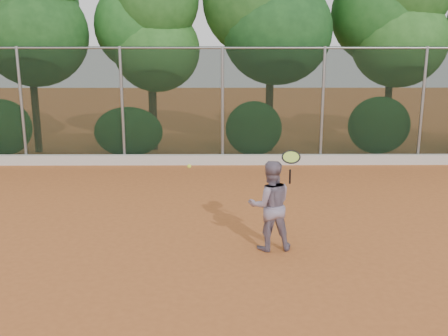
{
  "coord_description": "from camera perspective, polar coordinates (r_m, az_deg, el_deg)",
  "views": [
    {
      "loc": [
        -0.07,
        -7.95,
        3.34
      ],
      "look_at": [
        0.0,
        1.0,
        1.25
      ],
      "focal_mm": 40.0,
      "sensor_mm": 36.0,
      "label": 1
    }
  ],
  "objects": [
    {
      "name": "ground",
      "position": [
        8.63,
        0.05,
        -9.64
      ],
      "size": [
        80.0,
        80.0,
        0.0
      ],
      "primitive_type": "plane",
      "color": "#B35D2A",
      "rests_on": "ground"
    },
    {
      "name": "concrete_curb",
      "position": [
        15.12,
        -0.16,
        0.96
      ],
      "size": [
        24.0,
        0.2,
        0.3
      ],
      "primitive_type": "cube",
      "color": "beige",
      "rests_on": "ground"
    },
    {
      "name": "tennis_player",
      "position": [
        8.57,
        5.3,
        -4.29
      ],
      "size": [
        0.82,
        0.67,
        1.57
      ],
      "primitive_type": "imported",
      "rotation": [
        0.0,
        0.0,
        3.25
      ],
      "color": "slate",
      "rests_on": "ground"
    },
    {
      "name": "chainlink_fence",
      "position": [
        15.03,
        -0.17,
        7.49
      ],
      "size": [
        24.09,
        0.09,
        3.5
      ],
      "color": "black",
      "rests_on": "ground"
    },
    {
      "name": "foliage_backdrop",
      "position": [
        16.97,
        -2.13,
        16.72
      ],
      "size": [
        23.7,
        3.63,
        7.55
      ],
      "color": "#3D2417",
      "rests_on": "ground"
    },
    {
      "name": "tennis_racket",
      "position": [
        8.3,
        7.66,
        0.99
      ],
      "size": [
        0.35,
        0.32,
        0.59
      ],
      "color": "black",
      "rests_on": "ground"
    },
    {
      "name": "tennis_ball_in_flight",
      "position": [
        8.26,
        -4.0,
        0.21
      ],
      "size": [
        0.07,
        0.07,
        0.07
      ],
      "color": "#D9F938",
      "rests_on": "ground"
    }
  ]
}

